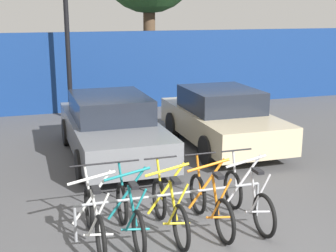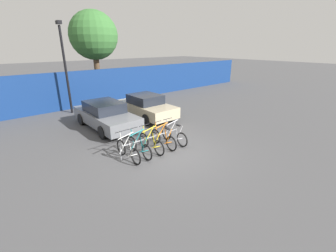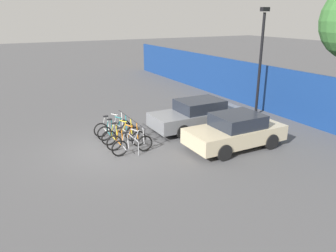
# 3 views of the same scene
# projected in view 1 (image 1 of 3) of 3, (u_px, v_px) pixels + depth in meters

# --- Properties ---
(ground_plane) EXTENTS (120.00, 120.00, 0.00)m
(ground_plane) POSITION_uv_depth(u_px,v_px,m) (214.00, 244.00, 6.63)
(ground_plane) COLOR #4C4C4F
(hoarding_wall) EXTENTS (36.00, 0.16, 2.54)m
(hoarding_wall) POSITION_uv_depth(u_px,v_px,m) (99.00, 72.00, 15.09)
(hoarding_wall) COLOR navy
(hoarding_wall) RESTS_ON ground
(bike_rack) EXTENTS (2.93, 0.04, 0.57)m
(bike_rack) POSITION_uv_depth(u_px,v_px,m) (172.00, 199.00, 7.02)
(bike_rack) COLOR gray
(bike_rack) RESTS_ON ground
(bicycle_white) EXTENTS (0.68, 1.71, 1.05)m
(bicycle_white) POSITION_uv_depth(u_px,v_px,m) (94.00, 220.00, 6.55)
(bicycle_white) COLOR black
(bicycle_white) RESTS_ON ground
(bicycle_teal) EXTENTS (0.68, 1.71, 1.05)m
(bicycle_teal) POSITION_uv_depth(u_px,v_px,m) (130.00, 215.00, 6.70)
(bicycle_teal) COLOR black
(bicycle_teal) RESTS_ON ground
(bicycle_yellow) EXTENTS (0.68, 1.71, 1.05)m
(bicycle_yellow) POSITION_uv_depth(u_px,v_px,m) (169.00, 209.00, 6.88)
(bicycle_yellow) COLOR black
(bicycle_yellow) RESTS_ON ground
(bicycle_orange) EXTENTS (0.68, 1.71, 1.05)m
(bicycle_orange) POSITION_uv_depth(u_px,v_px,m) (210.00, 204.00, 7.07)
(bicycle_orange) COLOR black
(bicycle_orange) RESTS_ON ground
(bicycle_silver) EXTENTS (0.68, 1.71, 1.05)m
(bicycle_silver) POSITION_uv_depth(u_px,v_px,m) (248.00, 199.00, 7.26)
(bicycle_silver) COLOR black
(bicycle_silver) RESTS_ON ground
(car_grey) EXTENTS (1.91, 4.51, 1.40)m
(car_grey) POSITION_uv_depth(u_px,v_px,m) (111.00, 127.00, 10.38)
(car_grey) COLOR slate
(car_grey) RESTS_ON ground
(car_beige) EXTENTS (1.91, 4.05, 1.40)m
(car_beige) POSITION_uv_depth(u_px,v_px,m) (222.00, 118.00, 11.23)
(car_beige) COLOR #C1B28E
(car_beige) RESTS_ON ground
(lamp_post) EXTENTS (0.24, 0.44, 5.53)m
(lamp_post) POSITION_uv_depth(u_px,v_px,m) (66.00, 13.00, 13.41)
(lamp_post) COLOR black
(lamp_post) RESTS_ON ground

